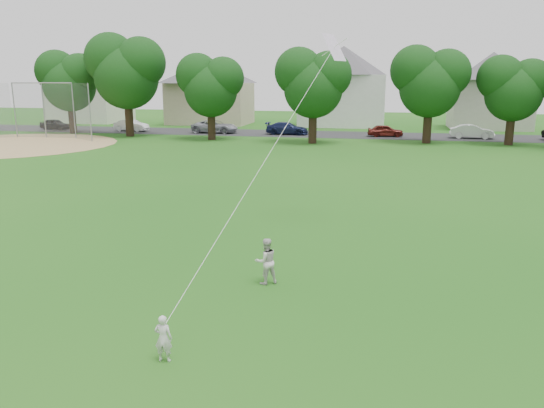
% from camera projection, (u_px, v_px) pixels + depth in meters
% --- Properties ---
extents(ground, '(160.00, 160.00, 0.00)m').
position_uv_depth(ground, '(159.00, 315.00, 12.24)').
color(ground, '#175313').
rests_on(ground, ground).
extents(street, '(90.00, 7.00, 0.01)m').
position_uv_depth(street, '(333.00, 134.00, 52.23)').
color(street, '#2D2D30').
rests_on(street, ground).
extents(dirt_infield, '(18.00, 18.00, 0.02)m').
position_uv_depth(dirt_infield, '(5.00, 145.00, 44.14)').
color(dirt_infield, '#9E7F51').
rests_on(dirt_infield, ground).
extents(toddler, '(0.36, 0.25, 0.96)m').
position_uv_depth(toddler, '(163.00, 338.00, 10.16)').
color(toddler, silver).
rests_on(toddler, ground).
extents(older_boy, '(0.77, 0.73, 1.25)m').
position_uv_depth(older_boy, '(266.00, 261.00, 14.03)').
color(older_boy, beige).
rests_on(older_boy, ground).
extents(kite, '(1.53, 5.97, 12.32)m').
position_uv_depth(kite, '(274.00, 146.00, 14.34)').
color(kite, silver).
rests_on(kite, ground).
extents(baseball_backstop, '(11.42, 2.48, 5.00)m').
position_uv_depth(baseball_backstop, '(40.00, 111.00, 48.38)').
color(baseball_backstop, gray).
rests_on(baseball_backstop, ground).
extents(tree_row, '(83.89, 9.35, 10.88)m').
position_uv_depth(tree_row, '(365.00, 67.00, 44.00)').
color(tree_row, black).
rests_on(tree_row, ground).
extents(parked_cars, '(55.03, 2.58, 1.30)m').
position_uv_depth(parked_cars, '(308.00, 129.00, 51.62)').
color(parked_cars, black).
rests_on(parked_cars, ground).
extents(house_row, '(75.94, 13.87, 10.57)m').
position_uv_depth(house_row, '(334.00, 83.00, 60.85)').
color(house_row, white).
rests_on(house_row, ground).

